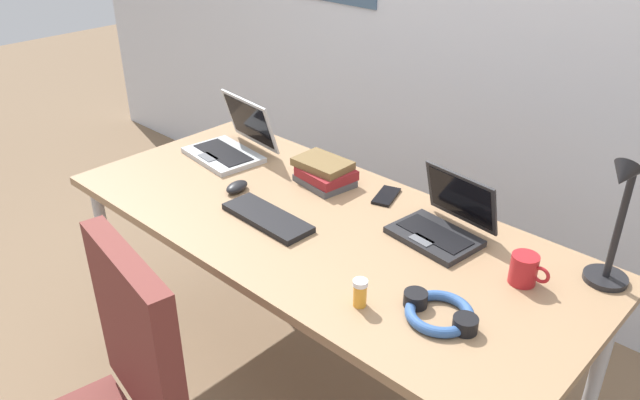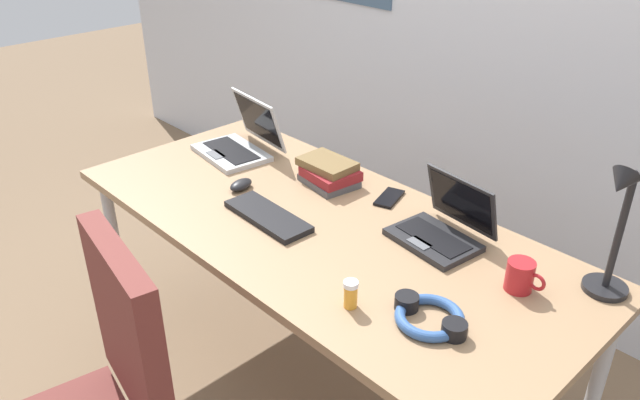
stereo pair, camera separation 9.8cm
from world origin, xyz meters
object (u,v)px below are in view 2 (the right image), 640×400
object	(u,v)px
desk_lamp	(615,233)
book_stack	(329,173)
cell_phone	(389,198)
coffee_mug	(520,276)
laptop_far_corner	(240,142)
external_keyboard	(268,216)
pill_bottle	(351,294)
laptop_front_left	(442,228)
headphones	(430,317)
computer_mouse	(241,185)

from	to	relation	value
desk_lamp	book_stack	size ratio (longest dim) A/B	1.81
cell_phone	coffee_mug	distance (m)	0.60
laptop_far_corner	external_keyboard	distance (m)	0.55
laptop_far_corner	coffee_mug	distance (m)	1.25
cell_phone	pill_bottle	distance (m)	0.61
laptop_front_left	headphones	bearing A→B (deg)	-57.27
laptop_front_left	laptop_far_corner	xyz separation A→B (m)	(-0.95, -0.05, 0.00)
headphones	pill_bottle	size ratio (longest dim) A/B	2.71
headphones	book_stack	world-z (taller)	book_stack
external_keyboard	headphones	world-z (taller)	headphones
computer_mouse	pill_bottle	world-z (taller)	pill_bottle
laptop_front_left	coffee_mug	distance (m)	0.31
laptop_front_left	external_keyboard	bearing A→B (deg)	-146.42
desk_lamp	laptop_far_corner	bearing A→B (deg)	-174.64
laptop_front_left	computer_mouse	world-z (taller)	laptop_front_left
computer_mouse	book_stack	xyz separation A→B (m)	(0.18, 0.26, 0.03)
pill_bottle	desk_lamp	bearing A→B (deg)	50.58
book_stack	laptop_front_left	bearing A→B (deg)	-1.70
computer_mouse	book_stack	bearing A→B (deg)	44.24
laptop_far_corner	desk_lamp	bearing A→B (deg)	5.36
desk_lamp	laptop_front_left	world-z (taller)	desk_lamp
laptop_far_corner	pill_bottle	xyz separation A→B (m)	(0.99, -0.39, -0.00)
cell_phone	book_stack	distance (m)	0.24
coffee_mug	external_keyboard	bearing A→B (deg)	-161.71
headphones	coffee_mug	bearing A→B (deg)	73.83
laptop_front_left	desk_lamp	bearing A→B (deg)	9.58
laptop_front_left	external_keyboard	size ratio (longest dim) A/B	0.87
laptop_far_corner	pill_bottle	size ratio (longest dim) A/B	4.21
laptop_far_corner	computer_mouse	world-z (taller)	laptop_far_corner
computer_mouse	pill_bottle	xyz separation A→B (m)	(0.73, -0.20, 0.02)
book_stack	coffee_mug	world-z (taller)	same
computer_mouse	laptop_far_corner	bearing A→B (deg)	133.16
desk_lamp	computer_mouse	bearing A→B (deg)	-164.49
laptop_front_left	cell_phone	world-z (taller)	laptop_front_left
pill_bottle	coffee_mug	size ratio (longest dim) A/B	0.70
external_keyboard	pill_bottle	distance (m)	0.52
laptop_far_corner	book_stack	distance (m)	0.45
pill_bottle	coffee_mug	world-z (taller)	coffee_mug
desk_lamp	cell_phone	xyz separation A→B (m)	(-0.75, 0.00, -0.19)
laptop_far_corner	cell_phone	world-z (taller)	laptop_far_corner
laptop_far_corner	external_keyboard	world-z (taller)	laptop_far_corner
cell_phone	coffee_mug	bearing A→B (deg)	-31.84
pill_bottle	coffee_mug	bearing A→B (deg)	55.63
laptop_far_corner	cell_phone	xyz separation A→B (m)	(0.67, 0.14, -0.04)
cell_phone	headphones	bearing A→B (deg)	-58.80
cell_phone	pill_bottle	size ratio (longest dim) A/B	1.72
headphones	coffee_mug	distance (m)	0.30
coffee_mug	pill_bottle	bearing A→B (deg)	-124.37
cell_phone	laptop_far_corner	bearing A→B (deg)	172.99
external_keyboard	headphones	distance (m)	0.69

